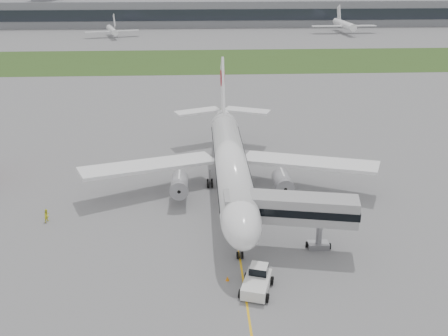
{
  "coord_description": "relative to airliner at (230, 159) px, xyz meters",
  "views": [
    {
      "loc": [
        -4.89,
        -68.64,
        34.8
      ],
      "look_at": [
        -1.11,
        2.0,
        5.35
      ],
      "focal_mm": 40.0,
      "sensor_mm": 36.0,
      "label": 1
    }
  ],
  "objects": [
    {
      "name": "safety_cone_right",
      "position": [
        0.5,
        -24.35,
        -5.36
      ],
      "size": [
        0.44,
        0.44,
        0.61
      ],
      "primitive_type": "cone",
      "color": "orange",
      "rests_on": "ground"
    },
    {
      "name": "ground_crew_far",
      "position": [
        -26.92,
        -8.72,
        -4.69
      ],
      "size": [
        1.05,
        1.16,
        1.95
      ],
      "primitive_type": "imported",
      "rotation": [
        0.0,
        0.0,
        1.16
      ],
      "color": "yellow",
      "rests_on": "ground"
    },
    {
      "name": "jet_bridge",
      "position": [
        5.96,
        -17.82,
        0.11
      ],
      "size": [
        17.1,
        6.47,
        7.8
      ],
      "rotation": [
        0.0,
        0.0,
        -0.19
      ],
      "color": "#9D9D9F",
      "rests_on": "ground"
    },
    {
      "name": "airliner",
      "position": [
        0.0,
        0.0,
        0.0
      ],
      "size": [
        48.13,
        53.95,
        17.88
      ],
      "color": "white",
      "rests_on": "ground"
    },
    {
      "name": "distant_aircraft_right",
      "position": [
        71.28,
        188.69,
        -5.66
      ],
      "size": [
        34.35,
        30.57,
        12.74
      ],
      "primitive_type": null,
      "rotation": [
        0.0,
        0.0,
        0.04
      ],
      "color": "white",
      "rests_on": "ground"
    },
    {
      "name": "ground",
      "position": [
        0.0,
        -4.87,
        -5.66
      ],
      "size": [
        600.0,
        600.0,
        0.0
      ],
      "primitive_type": "plane",
      "color": "gray",
      "rests_on": "ground"
    },
    {
      "name": "apron_markings",
      "position": [
        0.0,
        -9.87,
        -5.66
      ],
      "size": [
        70.0,
        70.0,
        0.04
      ],
      "primitive_type": null,
      "color": "yellow",
      "rests_on": "ground"
    },
    {
      "name": "distant_aircraft_left",
      "position": [
        -46.25,
        180.17,
        -5.66
      ],
      "size": [
        31.34,
        29.24,
        9.95
      ],
      "primitive_type": null,
      "rotation": [
        0.0,
        0.0,
        0.28
      ],
      "color": "white",
      "rests_on": "ground"
    },
    {
      "name": "ground_crew_near",
      "position": [
        2.72,
        -25.14,
        -4.9
      ],
      "size": [
        0.58,
        0.4,
        1.53
      ],
      "primitive_type": "imported",
      "rotation": [
        0.0,
        0.0,
        3.09
      ],
      "color": "yellow",
      "rests_on": "ground"
    },
    {
      "name": "terminal_building",
      "position": [
        0.0,
        225.0,
        1.34
      ],
      "size": [
        320.0,
        22.3,
        14.0
      ],
      "color": "gray",
      "rests_on": "ground"
    },
    {
      "name": "grass_strip",
      "position": [
        0.0,
        115.13,
        -5.65
      ],
      "size": [
        600.0,
        50.0,
        0.02
      ],
      "primitive_type": "cube",
      "color": "#36511E",
      "rests_on": "ground"
    },
    {
      "name": "safety_cone_left",
      "position": [
        -1.87,
        -24.53,
        -5.37
      ],
      "size": [
        0.43,
        0.43,
        0.59
      ],
      "primitive_type": "cone",
      "color": "orange",
      "rests_on": "ground"
    },
    {
      "name": "pushback_tug",
      "position": [
        1.42,
        -26.3,
        -4.49
      ],
      "size": [
        4.48,
        5.56,
        2.54
      ],
      "rotation": [
        0.0,
        0.0,
        -0.3
      ],
      "color": "white",
      "rests_on": "ground"
    },
    {
      "name": "control_tower",
      "position": [
        -90.0,
        227.13,
        -5.66
      ],
      "size": [
        12.0,
        12.0,
        56.0
      ],
      "primitive_type": null,
      "color": "gray",
      "rests_on": "ground"
    }
  ]
}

